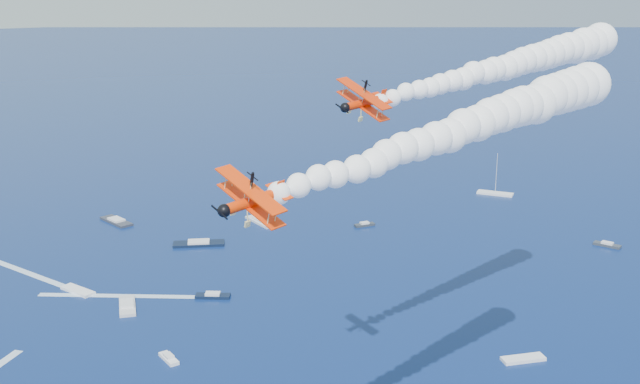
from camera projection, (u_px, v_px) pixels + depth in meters
name	position (u px, v px, depth m)	size (l,w,h in m)	color
biplane_lead	(365.00, 103.00, 109.37)	(8.42, 9.45, 5.69)	red
biplane_trail	(253.00, 201.00, 73.21)	(7.66, 8.59, 5.17)	#FA3605
smoke_trail_lead	(505.00, 66.00, 128.64)	(61.61, 20.65, 11.09)	white
smoke_trail_trail	(463.00, 128.00, 93.35)	(61.01, 22.80, 11.09)	white
spectator_boats	(170.00, 287.00, 193.93)	(256.69, 180.21, 0.70)	black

